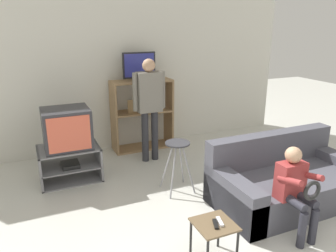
% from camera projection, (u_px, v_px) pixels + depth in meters
% --- Properties ---
extents(wall_back, '(6.40, 0.06, 2.60)m').
position_uv_depth(wall_back, '(121.00, 75.00, 5.67)').
color(wall_back, silver).
rests_on(wall_back, ground_plane).
extents(tv_stand, '(0.83, 0.60, 0.49)m').
position_uv_depth(tv_stand, '(70.00, 164.00, 4.66)').
color(tv_stand, slate).
rests_on(tv_stand, ground_plane).
extents(television_main, '(0.63, 0.55, 0.56)m').
position_uv_depth(television_main, '(67.00, 128.00, 4.52)').
color(television_main, '#2D2D33').
rests_on(television_main, tv_stand).
extents(media_shelf, '(1.05, 0.40, 1.23)m').
position_uv_depth(media_shelf, '(142.00, 114.00, 5.74)').
color(media_shelf, '#9E7A51').
rests_on(media_shelf, ground_plane).
extents(television_flat, '(0.57, 0.20, 0.47)m').
position_uv_depth(television_flat, '(139.00, 67.00, 5.48)').
color(television_flat, black).
rests_on(television_flat, media_shelf).
extents(folding_stool, '(0.38, 0.36, 0.69)m').
position_uv_depth(folding_stool, '(178.00, 153.00, 4.26)').
color(folding_stool, '#99999E').
rests_on(folding_stool, ground_plane).
extents(snack_table, '(0.36, 0.36, 0.41)m').
position_uv_depth(snack_table, '(214.00, 230.00, 3.01)').
color(snack_table, brown).
rests_on(snack_table, ground_plane).
extents(remote_control_black, '(0.09, 0.15, 0.02)m').
position_uv_depth(remote_control_black, '(216.00, 224.00, 2.96)').
color(remote_control_black, black).
rests_on(remote_control_black, snack_table).
extents(remote_control_white, '(0.07, 0.15, 0.02)m').
position_uv_depth(remote_control_white, '(220.00, 222.00, 3.00)').
color(remote_control_white, silver).
rests_on(remote_control_white, snack_table).
extents(couch, '(1.87, 0.96, 0.80)m').
position_uv_depth(couch, '(286.00, 181.00, 4.09)').
color(couch, '#4C4C56').
rests_on(couch, ground_plane).
extents(person_standing_adult, '(0.53, 0.20, 1.64)m').
position_uv_depth(person_standing_adult, '(149.00, 101.00, 5.10)').
color(person_standing_adult, '#2D2D33').
rests_on(person_standing_adult, ground_plane).
extents(person_seated_child, '(0.33, 0.43, 0.96)m').
position_uv_depth(person_seated_child, '(296.00, 186.00, 3.35)').
color(person_seated_child, '#2D2D38').
rests_on(person_seated_child, ground_plane).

